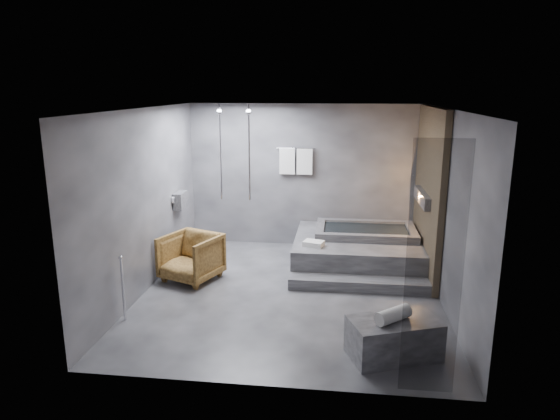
# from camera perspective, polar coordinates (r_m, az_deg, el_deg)

# --- Properties ---
(room) EXTENTS (5.00, 5.04, 2.82)m
(room) POSITION_cam_1_polar(r_m,az_deg,el_deg) (7.53, 4.45, 3.35)
(room) COLOR #2E2E31
(room) RESTS_ON ground
(tub_deck) EXTENTS (2.20, 2.00, 0.50)m
(tub_deck) POSITION_cam_1_polar(r_m,az_deg,el_deg) (9.07, 8.78, -4.61)
(tub_deck) COLOR #343336
(tub_deck) RESTS_ON ground
(tub_step) EXTENTS (2.20, 0.36, 0.18)m
(tub_step) POSITION_cam_1_polar(r_m,az_deg,el_deg) (8.02, 8.96, -8.36)
(tub_step) COLOR #343336
(tub_step) RESTS_ON ground
(concrete_bench) EXTENTS (1.16, 0.89, 0.46)m
(concrete_bench) POSITION_cam_1_polar(r_m,az_deg,el_deg) (6.19, 12.88, -14.10)
(concrete_bench) COLOR #38383B
(concrete_bench) RESTS_ON ground
(driftwood_chair) EXTENTS (1.08, 1.09, 0.77)m
(driftwood_chair) POSITION_cam_1_polar(r_m,az_deg,el_deg) (8.35, -10.13, -5.33)
(driftwood_chair) COLOR #472D11
(driftwood_chair) RESTS_ON ground
(rolled_towel) EXTENTS (0.46, 0.43, 0.17)m
(rolled_towel) POSITION_cam_1_polar(r_m,az_deg,el_deg) (6.01, 12.81, -11.61)
(rolled_towel) COLOR white
(rolled_towel) RESTS_ON concrete_bench
(deck_towel) EXTENTS (0.38, 0.32, 0.09)m
(deck_towel) POSITION_cam_1_polar(r_m,az_deg,el_deg) (8.42, 3.86, -3.84)
(deck_towel) COLOR silver
(deck_towel) RESTS_ON tub_deck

